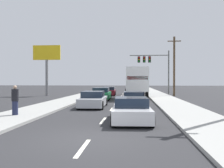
# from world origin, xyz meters

# --- Properties ---
(ground_plane) EXTENTS (140.00, 140.00, 0.00)m
(ground_plane) POSITION_xyz_m (0.00, 25.00, 0.00)
(ground_plane) COLOR #2B2B2D
(sidewalk_right) EXTENTS (2.98, 80.00, 0.14)m
(sidewalk_right) POSITION_xyz_m (5.04, 20.00, 0.07)
(sidewalk_right) COLOR #9E9E99
(sidewalk_right) RESTS_ON ground_plane
(sidewalk_left) EXTENTS (2.98, 80.00, 0.14)m
(sidewalk_left) POSITION_xyz_m (-5.04, 20.00, 0.07)
(sidewalk_left) COLOR #9E9E99
(sidewalk_left) RESTS_ON ground_plane
(lane_markings) EXTENTS (0.14, 57.00, 0.01)m
(lane_markings) POSITION_xyz_m (0.00, 21.35, 0.00)
(lane_markings) COLOR silver
(lane_markings) RESTS_ON ground_plane
(car_maroon) EXTENTS (2.03, 4.25, 1.22)m
(car_maroon) POSITION_xyz_m (-1.82, 25.06, 0.57)
(car_maroon) COLOR maroon
(car_maroon) RESTS_ON ground_plane
(car_green) EXTENTS (2.02, 4.22, 1.34)m
(car_green) POSITION_xyz_m (-1.88, 17.29, 0.62)
(car_green) COLOR #196B38
(car_green) RESTS_ON ground_plane
(car_silver) EXTENTS (1.98, 4.27, 1.26)m
(car_silver) POSITION_xyz_m (-1.55, 9.95, 0.58)
(car_silver) COLOR #B7BABF
(car_silver) RESTS_ON ground_plane
(box_truck) EXTENTS (2.76, 8.66, 3.55)m
(box_truck) POSITION_xyz_m (1.91, 20.04, 2.05)
(box_truck) COLOR white
(box_truck) RESTS_ON ground_plane
(car_gray) EXTENTS (1.98, 4.51, 1.19)m
(car_gray) POSITION_xyz_m (1.56, 11.30, 0.55)
(car_gray) COLOR slate
(car_gray) RESTS_ON ground_plane
(car_white) EXTENTS (2.10, 4.15, 1.23)m
(car_white) POSITION_xyz_m (1.47, 3.75, 0.56)
(car_white) COLOR white
(car_white) RESTS_ON ground_plane
(traffic_signal_mast) EXTENTS (6.21, 0.69, 6.83)m
(traffic_signal_mast) POSITION_xyz_m (4.39, 29.23, 5.02)
(traffic_signal_mast) COLOR #595B56
(traffic_signal_mast) RESTS_ON ground_plane
(utility_pole_mid) EXTENTS (1.80, 0.28, 8.09)m
(utility_pole_mid) POSITION_xyz_m (7.18, 24.37, 4.18)
(utility_pole_mid) COLOR brown
(utility_pole_mid) RESTS_ON ground_plane
(roadside_billboard) EXTENTS (3.86, 0.36, 7.01)m
(roadside_billboard) POSITION_xyz_m (-10.37, 23.47, 4.97)
(roadside_billboard) COLOR slate
(roadside_billboard) RESTS_ON ground_plane
(pedestrian_near_corner) EXTENTS (0.38, 0.38, 1.68)m
(pedestrian_near_corner) POSITION_xyz_m (-5.13, 4.51, 0.97)
(pedestrian_near_corner) COLOR #1E233F
(pedestrian_near_corner) RESTS_ON sidewalk_left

